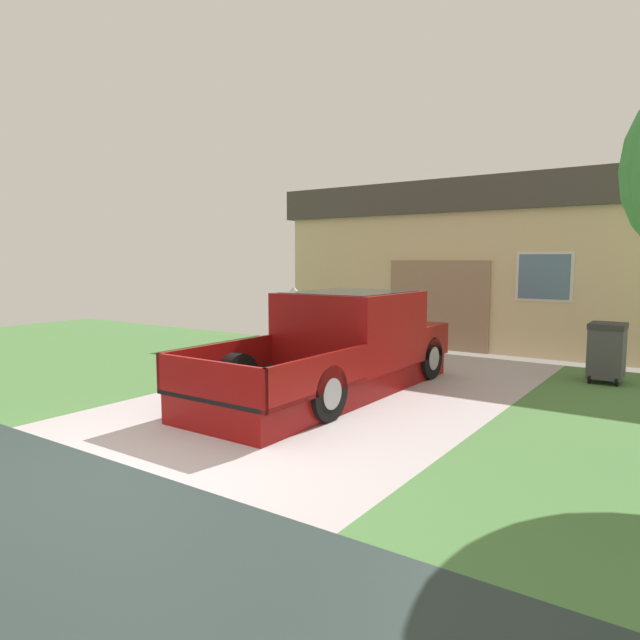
% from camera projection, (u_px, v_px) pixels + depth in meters
% --- Properties ---
extents(pickup_truck, '(2.11, 5.56, 1.70)m').
position_uv_depth(pickup_truck, '(345.00, 346.00, 9.79)').
color(pickup_truck, maroon).
rests_on(pickup_truck, ground).
extents(person_with_hat, '(0.48, 0.44, 1.74)m').
position_uv_depth(person_with_hat, '(294.00, 328.00, 10.84)').
color(person_with_hat, brown).
rests_on(person_with_hat, ground).
extents(handbag, '(0.31, 0.14, 0.38)m').
position_uv_depth(handbag, '(283.00, 372.00, 10.67)').
color(handbag, brown).
rests_on(handbag, ground).
extents(house_with_garage, '(10.40, 6.48, 4.23)m').
position_uv_depth(house_with_garage, '(497.00, 264.00, 16.28)').
color(house_with_garage, beige).
rests_on(house_with_garage, ground).
extents(wheeled_trash_bin, '(0.60, 0.72, 1.10)m').
position_uv_depth(wheeled_trash_bin, '(607.00, 350.00, 10.31)').
color(wheeled_trash_bin, '#424247').
rests_on(wheeled_trash_bin, ground).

